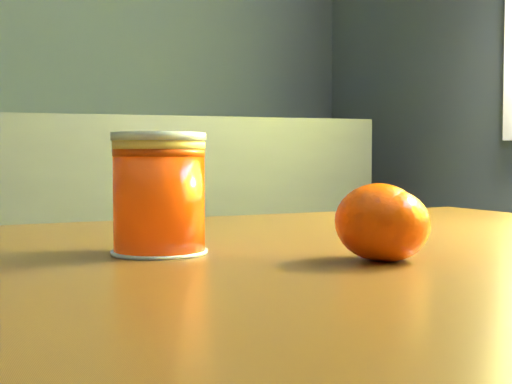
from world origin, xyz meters
name	(u,v)px	position (x,y,z in m)	size (l,w,h in m)	color
table	(272,365)	(0.88, 0.06, 0.64)	(1.04, 0.79, 0.73)	brown
juice_glass	(159,194)	(0.80, 0.09, 0.78)	(0.08, 0.08, 0.10)	#E83804
orange_front	(389,225)	(0.95, -0.01, 0.76)	(0.06, 0.06, 0.06)	#FF4A05
orange_back	(379,222)	(0.94, 0.00, 0.76)	(0.07, 0.07, 0.06)	#FF4A05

